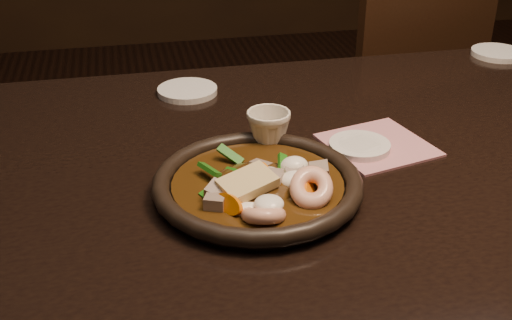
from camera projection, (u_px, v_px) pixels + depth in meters
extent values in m
cube|color=black|center=(393.00, 161.00, 1.06)|extent=(1.60, 0.90, 0.04)
cylinder|color=black|center=(5.00, 265.00, 1.42)|extent=(0.06, 0.06, 0.71)
cube|color=black|center=(375.00, 119.00, 1.92)|extent=(0.50, 0.50, 0.04)
cylinder|color=black|center=(383.00, 151.00, 2.23)|extent=(0.04, 0.04, 0.41)
cylinder|color=black|center=(447.00, 198.00, 1.95)|extent=(0.04, 0.04, 0.41)
cylinder|color=black|center=(296.00, 170.00, 2.10)|extent=(0.04, 0.04, 0.41)
cylinder|color=black|center=(350.00, 223.00, 1.83)|extent=(0.04, 0.04, 0.41)
cube|color=black|center=(424.00, 62.00, 1.65)|extent=(0.40, 0.11, 0.44)
cylinder|color=black|center=(258.00, 190.00, 0.92)|extent=(0.28, 0.28, 0.01)
torus|color=black|center=(258.00, 183.00, 0.92)|extent=(0.30, 0.30, 0.03)
cylinder|color=#321D09|center=(258.00, 185.00, 0.92)|extent=(0.25, 0.25, 0.01)
ellipsoid|color=#321D09|center=(258.00, 185.00, 0.92)|extent=(0.14, 0.13, 0.04)
torus|color=#E9B293|center=(311.00, 188.00, 0.87)|extent=(0.08, 0.08, 0.04)
torus|color=#E9B293|center=(263.00, 215.00, 0.84)|extent=(0.07, 0.07, 0.05)
cube|color=gray|center=(273.00, 180.00, 0.90)|extent=(0.04, 0.04, 0.03)
cube|color=gray|center=(260.00, 170.00, 0.94)|extent=(0.04, 0.04, 0.03)
cube|color=gray|center=(215.00, 203.00, 0.86)|extent=(0.04, 0.04, 0.02)
cube|color=gray|center=(217.00, 193.00, 0.87)|extent=(0.04, 0.04, 0.04)
cube|color=gray|center=(295.00, 171.00, 0.92)|extent=(0.03, 0.04, 0.03)
cube|color=gray|center=(320.00, 173.00, 0.91)|extent=(0.04, 0.04, 0.03)
cylinder|color=orange|center=(229.00, 204.00, 0.85)|extent=(0.04, 0.05, 0.05)
cylinder|color=orange|center=(310.00, 192.00, 0.88)|extent=(0.04, 0.05, 0.04)
cylinder|color=orange|center=(259.00, 172.00, 0.91)|extent=(0.06, 0.06, 0.03)
cylinder|color=orange|center=(239.00, 204.00, 0.86)|extent=(0.06, 0.06, 0.03)
cube|color=#206413|center=(209.00, 170.00, 0.92)|extent=(0.03, 0.04, 0.01)
cube|color=#206413|center=(230.00, 155.00, 0.96)|extent=(0.04, 0.04, 0.03)
cube|color=#206413|center=(283.00, 166.00, 0.93)|extent=(0.02, 0.04, 0.03)
cube|color=#206413|center=(234.00, 173.00, 0.92)|extent=(0.03, 0.04, 0.02)
cube|color=#206413|center=(211.00, 198.00, 0.87)|extent=(0.03, 0.04, 0.01)
ellipsoid|color=white|center=(268.00, 178.00, 0.92)|extent=(0.05, 0.03, 0.03)
ellipsoid|color=white|center=(294.00, 166.00, 0.93)|extent=(0.04, 0.04, 0.03)
ellipsoid|color=white|center=(269.00, 175.00, 0.92)|extent=(0.04, 0.04, 0.02)
ellipsoid|color=white|center=(246.00, 210.00, 0.85)|extent=(0.04, 0.03, 0.02)
ellipsoid|color=white|center=(269.00, 204.00, 0.84)|extent=(0.04, 0.04, 0.02)
ellipsoid|color=white|center=(242.00, 181.00, 0.90)|extent=(0.04, 0.03, 0.02)
ellipsoid|color=white|center=(294.00, 181.00, 0.90)|extent=(0.04, 0.04, 0.03)
cube|color=#D6BE80|center=(247.00, 183.00, 0.87)|extent=(0.09, 0.08, 0.03)
cylinder|color=silver|center=(360.00, 147.00, 1.04)|extent=(0.10, 0.10, 0.01)
cylinder|color=silver|center=(187.00, 91.00, 1.26)|extent=(0.12, 0.12, 0.01)
cylinder|color=silver|center=(498.00, 53.00, 1.46)|extent=(0.12, 0.12, 0.01)
imported|color=silver|center=(268.00, 129.00, 1.03)|extent=(0.09, 0.09, 0.07)
cylinder|color=tan|center=(272.00, 168.00, 0.99)|extent=(0.14, 0.21, 0.01)
cylinder|color=tan|center=(266.00, 165.00, 0.99)|extent=(0.14, 0.21, 0.01)
cube|color=#B8717A|center=(378.00, 145.00, 1.06)|extent=(0.19, 0.19, 0.00)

